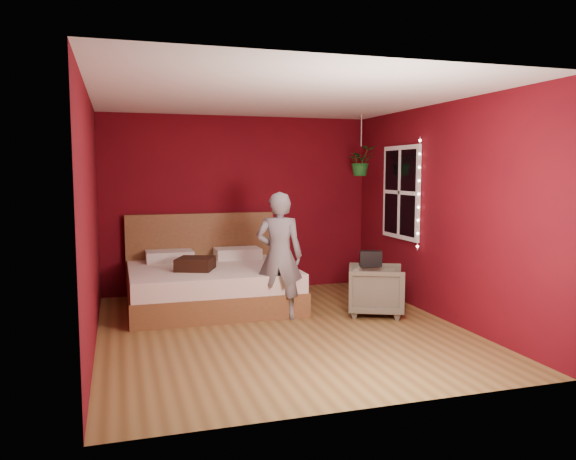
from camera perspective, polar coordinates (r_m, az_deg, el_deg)
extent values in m
plane|color=olive|center=(6.48, -0.70, -10.04)|extent=(4.50, 4.50, 0.00)
cube|color=#5C0911|center=(8.43, -5.03, 2.65)|extent=(4.00, 0.02, 2.60)
cube|color=#5C0911|center=(4.13, 8.10, -0.86)|extent=(4.00, 0.02, 2.60)
cube|color=#5C0911|center=(6.00, -19.47, 0.98)|extent=(0.02, 4.50, 2.60)
cube|color=#5C0911|center=(7.07, 15.12, 1.83)|extent=(0.02, 4.50, 2.60)
cube|color=white|center=(6.28, -0.73, 13.51)|extent=(4.00, 4.50, 0.02)
cube|color=white|center=(7.82, 11.40, 3.76)|extent=(0.04, 0.97, 1.27)
cube|color=black|center=(7.81, 11.30, 3.76)|extent=(0.02, 0.85, 1.15)
cube|color=white|center=(7.81, 11.27, 3.76)|extent=(0.03, 0.05, 1.15)
cube|color=white|center=(7.81, 11.27, 3.76)|extent=(0.03, 0.85, 0.05)
cylinder|color=silver|center=(7.35, 13.14, 3.59)|extent=(0.01, 0.01, 1.45)
sphere|color=#FFF2CC|center=(7.41, 13.02, -1.64)|extent=(0.04, 0.04, 0.04)
sphere|color=#FFF2CC|center=(7.39, 13.05, -0.34)|extent=(0.04, 0.04, 0.04)
sphere|color=#FFF2CC|center=(7.37, 13.08, 0.96)|extent=(0.04, 0.04, 0.04)
sphere|color=#FFF2CC|center=(7.36, 13.11, 2.27)|extent=(0.04, 0.04, 0.04)
sphere|color=#FFF2CC|center=(7.35, 13.14, 3.59)|extent=(0.04, 0.04, 0.04)
sphere|color=#FFF2CC|center=(7.34, 13.17, 4.90)|extent=(0.04, 0.04, 0.04)
sphere|color=#FFF2CC|center=(7.34, 13.20, 6.22)|extent=(0.04, 0.04, 0.04)
sphere|color=#FFF2CC|center=(7.35, 13.24, 7.53)|extent=(0.04, 0.04, 0.04)
sphere|color=#FFF2CC|center=(7.35, 13.27, 8.85)|extent=(0.04, 0.04, 0.04)
cube|color=brown|center=(7.54, -7.77, -6.62)|extent=(2.14, 1.82, 0.30)
cube|color=beige|center=(7.48, -7.80, -4.62)|extent=(2.10, 1.78, 0.24)
cube|color=brown|center=(8.30, -8.78, -2.38)|extent=(2.14, 0.09, 1.18)
cube|color=silver|center=(7.99, -11.94, -2.61)|extent=(0.64, 0.41, 0.15)
cube|color=silver|center=(8.13, -5.15, -2.36)|extent=(0.64, 0.41, 0.15)
imported|color=slate|center=(6.80, -0.89, -2.61)|extent=(0.66, 0.56, 1.54)
imported|color=#5C5B48|center=(7.14, 8.96, -6.03)|extent=(0.89, 0.88, 0.62)
cube|color=black|center=(7.01, 8.40, -2.87)|extent=(0.30, 0.22, 0.19)
cube|color=black|center=(7.26, -9.39, -3.40)|extent=(0.58, 0.58, 0.16)
cylinder|color=silver|center=(8.20, 7.46, 10.02)|extent=(0.01, 0.01, 0.46)
imported|color=#195A20|center=(8.18, 7.42, 6.95)|extent=(0.38, 0.33, 0.42)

